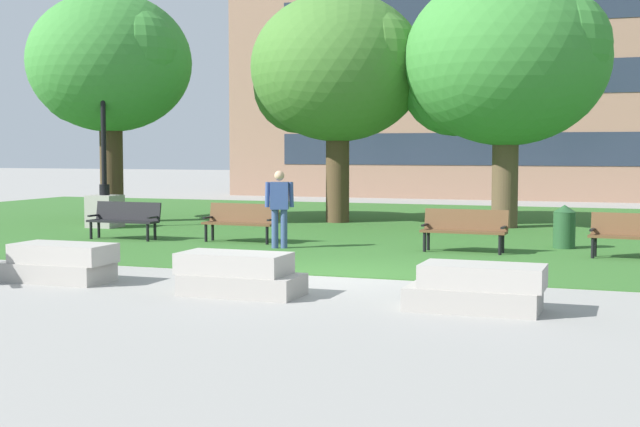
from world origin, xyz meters
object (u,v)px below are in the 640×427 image
at_px(concrete_block_right, 477,288).
at_px(lamp_post_left, 105,190).
at_px(concrete_block_left, 239,275).
at_px(park_bench_near_left, 637,233).
at_px(park_bench_far_right, 465,228).
at_px(park_bench_far_left, 125,218).
at_px(trash_bin, 564,226).
at_px(person_bystander_near_lawn, 279,205).
at_px(park_bench_near_right, 241,220).
at_px(concrete_block_center, 60,263).

distance_m(concrete_block_right, lamp_post_left, 15.15).
height_order(concrete_block_left, park_bench_near_left, park_bench_near_left).
relative_size(concrete_block_left, park_bench_near_left, 1.01).
bearing_deg(concrete_block_right, concrete_block_left, 178.52).
bearing_deg(lamp_post_left, park_bench_far_right, -13.59).
xyz_separation_m(park_bench_near_left, park_bench_far_left, (-11.69, -0.08, 0.00)).
bearing_deg(trash_bin, person_bystander_near_lawn, -160.31).
distance_m(park_bench_near_right, park_bench_far_right, 5.32).
height_order(concrete_block_center, park_bench_near_right, park_bench_near_right).
relative_size(park_bench_near_left, trash_bin, 1.92).
relative_size(trash_bin, person_bystander_near_lawn, 0.56).
distance_m(concrete_block_right, park_bench_far_left, 11.69).
bearing_deg(concrete_block_left, park_bench_near_left, 49.24).
bearing_deg(person_bystander_near_lawn, park_bench_near_right, 146.29).
xyz_separation_m(concrete_block_center, concrete_block_right, (7.01, -0.32, 0.00)).
xyz_separation_m(concrete_block_left, park_bench_far_left, (-6.04, 6.47, 0.23)).
xyz_separation_m(concrete_block_left, trash_bin, (4.14, 8.05, 0.20)).
bearing_deg(concrete_block_center, person_bystander_near_lawn, 74.27).
xyz_separation_m(park_bench_far_left, person_bystander_near_lawn, (4.26, -0.53, 0.44)).
relative_size(concrete_block_left, lamp_post_left, 0.36).
bearing_deg(park_bench_near_left, concrete_block_center, -144.99).
xyz_separation_m(park_bench_near_left, park_bench_near_right, (-8.76, 0.27, 0.00)).
distance_m(park_bench_far_right, lamp_post_left, 10.88).
xyz_separation_m(park_bench_far_left, park_bench_far_right, (8.24, 0.11, 0.00)).
bearing_deg(concrete_block_left, lamp_post_left, 132.48).
distance_m(concrete_block_center, park_bench_far_right, 8.46).
bearing_deg(person_bystander_near_lawn, concrete_block_left, -73.35).
height_order(concrete_block_left, lamp_post_left, lamp_post_left).
bearing_deg(park_bench_far_left, concrete_block_center, -66.94).
bearing_deg(park_bench_far_right, person_bystander_near_lawn, -170.76).
height_order(concrete_block_left, park_bench_far_left, park_bench_far_left).
bearing_deg(park_bench_near_left, park_bench_far_right, 179.52).
height_order(park_bench_near_right, person_bystander_near_lawn, person_bystander_near_lawn).
bearing_deg(park_bench_far_left, park_bench_far_right, 0.78).
relative_size(concrete_block_center, trash_bin, 1.95).
relative_size(lamp_post_left, person_bystander_near_lawn, 2.98).
distance_m(concrete_block_right, trash_bin, 8.16).
relative_size(concrete_block_center, concrete_block_right, 1.01).
relative_size(park_bench_far_left, person_bystander_near_lawn, 1.06).
relative_size(park_bench_far_left, trash_bin, 1.89).
height_order(concrete_block_right, park_bench_near_left, park_bench_near_left).
relative_size(park_bench_near_left, park_bench_near_right, 1.01).
height_order(park_bench_far_left, trash_bin, trash_bin).
xyz_separation_m(concrete_block_left, concrete_block_right, (3.63, -0.09, 0.00)).
height_order(park_bench_far_right, person_bystander_near_lawn, person_bystander_near_lawn).
xyz_separation_m(park_bench_near_left, trash_bin, (-1.51, 1.50, -0.04)).
height_order(lamp_post_left, trash_bin, lamp_post_left).
bearing_deg(concrete_block_center, concrete_block_left, -3.85).
bearing_deg(concrete_block_center, park_bench_far_right, 48.68).
bearing_deg(park_bench_far_left, trash_bin, 8.84).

